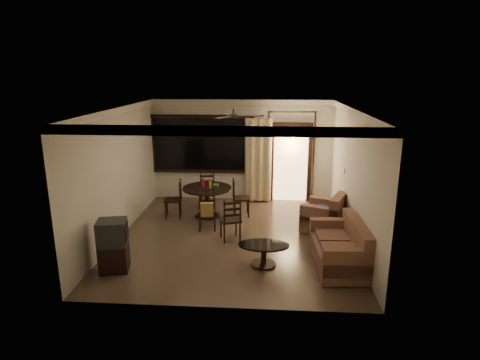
# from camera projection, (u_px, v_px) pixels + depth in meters

# --- Properties ---
(ground) EXTENTS (5.50, 5.50, 0.00)m
(ground) POSITION_uv_depth(u_px,v_px,m) (234.00, 237.00, 8.84)
(ground) COLOR #7F6651
(ground) RESTS_ON ground
(room_shell) EXTENTS (5.50, 6.70, 5.50)m
(room_shell) POSITION_uv_depth(u_px,v_px,m) (263.00, 142.00, 10.02)
(room_shell) COLOR beige
(room_shell) RESTS_ON ground
(dining_table) EXTENTS (1.20, 1.20, 0.97)m
(dining_table) POSITION_uv_depth(u_px,v_px,m) (207.00, 194.00, 9.95)
(dining_table) COLOR black
(dining_table) RESTS_ON ground
(dining_chair_west) EXTENTS (0.48, 0.48, 0.95)m
(dining_chair_west) POSITION_uv_depth(u_px,v_px,m) (174.00, 206.00, 9.97)
(dining_chair_west) COLOR black
(dining_chair_west) RESTS_ON ground
(dining_chair_east) EXTENTS (0.48, 0.48, 0.95)m
(dining_chair_east) POSITION_uv_depth(u_px,v_px,m) (241.00, 205.00, 10.09)
(dining_chair_east) COLOR black
(dining_chair_east) RESTS_ON ground
(dining_chair_south) EXTENTS (0.48, 0.52, 0.95)m
(dining_chair_south) POSITION_uv_depth(u_px,v_px,m) (207.00, 217.00, 9.20)
(dining_chair_south) COLOR black
(dining_chair_south) RESTS_ON ground
(dining_chair_north) EXTENTS (0.48, 0.48, 0.95)m
(dining_chair_north) POSITION_uv_depth(u_px,v_px,m) (208.00, 196.00, 10.79)
(dining_chair_north) COLOR black
(dining_chair_north) RESTS_ON ground
(tv_cabinet) EXTENTS (0.59, 0.55, 0.97)m
(tv_cabinet) POSITION_uv_depth(u_px,v_px,m) (113.00, 246.00, 7.23)
(tv_cabinet) COLOR black
(tv_cabinet) RESTS_ON ground
(sofa) EXTENTS (0.92, 1.64, 0.86)m
(sofa) POSITION_uv_depth(u_px,v_px,m) (342.00, 249.00, 7.42)
(sofa) COLOR #4E3024
(sofa) RESTS_ON ground
(armchair) EXTENTS (1.12, 1.12, 0.85)m
(armchair) POSITION_uv_depth(u_px,v_px,m) (325.00, 216.00, 9.08)
(armchair) COLOR #4E3024
(armchair) RESTS_ON ground
(coffee_table) EXTENTS (0.95, 0.57, 0.42)m
(coffee_table) POSITION_uv_depth(u_px,v_px,m) (264.00, 251.00, 7.48)
(coffee_table) COLOR black
(coffee_table) RESTS_ON ground
(side_chair) EXTENTS (0.54, 0.54, 0.96)m
(side_chair) POSITION_uv_depth(u_px,v_px,m) (230.00, 227.00, 8.62)
(side_chair) COLOR black
(side_chair) RESTS_ON ground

